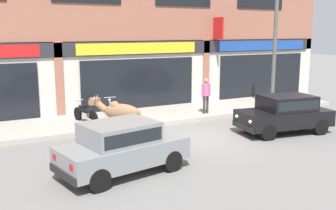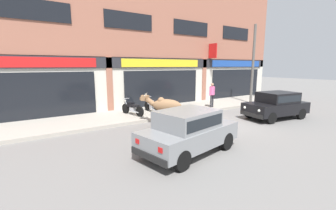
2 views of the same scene
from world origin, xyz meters
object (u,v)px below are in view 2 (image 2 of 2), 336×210
at_px(car_0, 276,104).
at_px(car_1, 189,129).
at_px(motorcycle_0, 132,108).
at_px(pedestrian, 212,92).
at_px(utility_pole, 253,65).
at_px(motorcycle_1, 152,106).
at_px(cow, 165,106).

bearing_deg(car_0, car_1, -170.40).
relative_size(motorcycle_0, pedestrian, 1.12).
xyz_separation_m(car_0, utility_pole, (2.54, 3.46, 2.14)).
xyz_separation_m(car_1, utility_pole, (9.67, 4.66, 2.14)).
bearing_deg(motorcycle_1, motorcycle_0, -179.25).
xyz_separation_m(car_1, pedestrian, (6.02, 5.00, 0.34)).
bearing_deg(car_1, pedestrian, 39.72).
height_order(car_0, utility_pole, utility_pole).
bearing_deg(pedestrian, motorcycle_0, 172.14).
xyz_separation_m(cow, car_0, (5.94, -2.06, -0.19)).
bearing_deg(car_1, motorcycle_0, 83.59).
bearing_deg(motorcycle_0, utility_pole, -6.81).
distance_m(car_1, motorcycle_1, 6.07).
bearing_deg(pedestrian, car_1, -140.28).
xyz_separation_m(motorcycle_0, pedestrian, (5.37, -0.74, 0.60)).
height_order(cow, car_0, cow).
relative_size(pedestrian, utility_pole, 0.29).
height_order(car_1, motorcycle_1, car_1).
distance_m(motorcycle_0, motorcycle_1, 1.25).
bearing_deg(car_0, motorcycle_1, 138.95).
height_order(cow, motorcycle_0, cow).
distance_m(car_0, motorcycle_1, 6.94).
xyz_separation_m(motorcycle_1, utility_pole, (7.77, -1.09, 2.40)).
distance_m(motorcycle_0, utility_pole, 9.40).
distance_m(cow, motorcycle_0, 2.58).
bearing_deg(motorcycle_0, cow, -77.67).
height_order(car_0, motorcycle_0, car_0).
distance_m(pedestrian, utility_pole, 4.09).
relative_size(car_1, motorcycle_0, 2.13).
relative_size(car_0, motorcycle_1, 2.07).
relative_size(motorcycle_1, pedestrian, 1.13).
bearing_deg(cow, car_0, -19.10).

